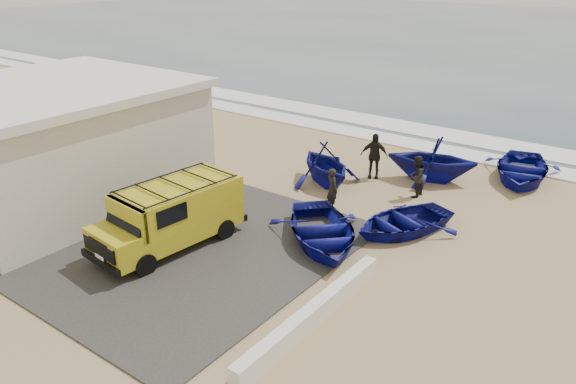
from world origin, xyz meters
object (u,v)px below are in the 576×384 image
Objects in this scene: boat_far_left at (432,158)px; boat_near_right at (402,221)px; parapet at (313,314)px; van at (172,213)px; fisherman_middle at (416,176)px; building at (52,142)px; boat_near_left at (322,231)px; boat_mid_left at (326,163)px; boat_far_right at (521,169)px; fisherman_front at (332,189)px; fisherman_back at (374,156)px.

boat_near_right is at bearing -4.44° from boat_far_left.
van is (-5.91, 0.80, 0.85)m from parapet.
boat_near_right is 3.23m from fisherman_middle.
building reaches higher than boat_near_left.
boat_mid_left is at bearing 177.73° from boat_near_right.
boat_near_left is at bearing -103.57° from boat_near_right.
boat_mid_left reaches higher than boat_near_right.
boat_far_right is at bearing 24.44° from boat_near_left.
boat_mid_left is at bearing 88.06° from van.
fisherman_middle is (0.76, 5.35, 0.37)m from boat_near_left.
van is 11.09m from boat_far_left.
boat_far_left is 5.17m from fisherman_front.
building is 14.84m from boat_far_left.
fisherman_middle is at bearing -11.52° from boat_far_left.
building reaches higher than boat_far_right.
building reaches higher than boat_far_left.
boat_mid_left is 4.39m from boat_far_left.
van is 9.41m from fisherman_middle.
boat_far_right is 2.74× the size of fisherman_front.
fisherman_back is (-5.03, -3.42, 0.51)m from boat_far_right.
van is at bearing 172.74° from boat_near_left.
fisherman_front is (-2.86, 0.14, 0.41)m from boat_near_right.
fisherman_middle is 2.41m from fisherman_back.
boat_far_left is 1.87× the size of fisherman_back.
van is 1.17× the size of boat_near_left.
parapet is 9.19m from fisherman_middle.
building is at bearing 149.41° from boat_near_left.
van reaches higher than fisherman_middle.
boat_far_right is (7.26, 12.51, -0.67)m from van.
fisherman_middle reaches higher than boat_far_right.
fisherman_back is at bearing 58.27° from boat_near_left.
boat_mid_left is at bearing 43.15° from building.
boat_far_left is 2.35m from fisherman_back.
boat_mid_left is 2.07× the size of fisherman_front.
parapet is at bearing -118.35° from boat_mid_left.
fisherman_back is at bearing 82.08° from van.
boat_far_left is at bearing 98.39° from parapet.
parapet is at bearing -62.38° from boat_near_right.
fisherman_front is (-1.15, 2.44, 0.35)m from boat_near_left.
boat_mid_left is (1.00, 7.32, -0.26)m from van.
boat_near_right is 4.93m from boat_mid_left.
boat_mid_left is 1.72× the size of fisherman_back.
boat_near_left is 7.35m from boat_far_left.
van is 3.17× the size of fisherman_front.
parapet is 7.02m from fisherman_front.
building is 13.15m from boat_near_right.
fisherman_front is at bearing -159.67° from boat_near_right.
fisherman_middle is (11.07, 8.06, -1.34)m from building.
fisherman_front is at bearing 118.49° from parapet.
fisherman_back reaches higher than fisherman_front.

